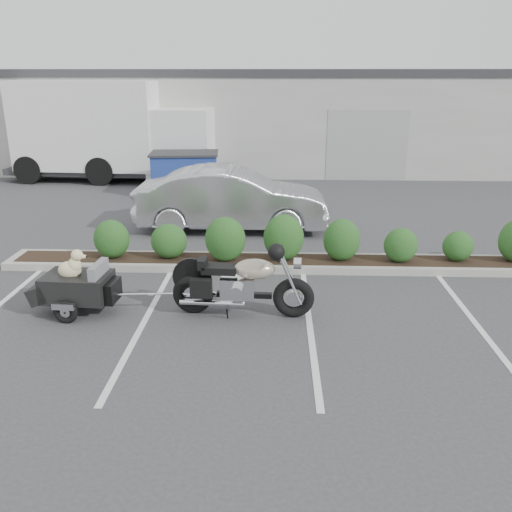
{
  "coord_description": "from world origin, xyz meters",
  "views": [
    {
      "loc": [
        0.63,
        -8.54,
        3.86
      ],
      "look_at": [
        0.29,
        0.63,
        0.75
      ],
      "focal_mm": 38.0,
      "sensor_mm": 36.0,
      "label": 1
    }
  ],
  "objects_px": {
    "dumpster": "(185,174)",
    "delivery_truck": "(114,133)",
    "motorcycle": "(242,285)",
    "sedan": "(232,199)",
    "pet_trailer": "(77,286)"
  },
  "relations": [
    {
      "from": "pet_trailer",
      "to": "delivery_truck",
      "type": "relative_size",
      "value": 0.24
    },
    {
      "from": "dumpster",
      "to": "delivery_truck",
      "type": "bearing_deg",
      "value": 131.64
    },
    {
      "from": "motorcycle",
      "to": "sedan",
      "type": "xyz_separation_m",
      "value": [
        -0.59,
        5.26,
        0.25
      ]
    },
    {
      "from": "sedan",
      "to": "dumpster",
      "type": "distance_m",
      "value": 4.43
    },
    {
      "from": "motorcycle",
      "to": "pet_trailer",
      "type": "distance_m",
      "value": 2.79
    },
    {
      "from": "delivery_truck",
      "to": "motorcycle",
      "type": "bearing_deg",
      "value": -61.82
    },
    {
      "from": "motorcycle",
      "to": "dumpster",
      "type": "height_order",
      "value": "dumpster"
    },
    {
      "from": "pet_trailer",
      "to": "dumpster",
      "type": "relative_size",
      "value": 0.83
    },
    {
      "from": "sedan",
      "to": "dumpster",
      "type": "bearing_deg",
      "value": 24.44
    },
    {
      "from": "motorcycle",
      "to": "pet_trailer",
      "type": "xyz_separation_m",
      "value": [
        -2.78,
        0.03,
        -0.07
      ]
    },
    {
      "from": "sedan",
      "to": "motorcycle",
      "type": "bearing_deg",
      "value": -174.0
    },
    {
      "from": "sedan",
      "to": "dumpster",
      "type": "xyz_separation_m",
      "value": [
        -1.86,
        4.02,
        -0.07
      ]
    },
    {
      "from": "dumpster",
      "to": "delivery_truck",
      "type": "xyz_separation_m",
      "value": [
        -3.09,
        2.89,
        1.01
      ]
    },
    {
      "from": "pet_trailer",
      "to": "delivery_truck",
      "type": "height_order",
      "value": "delivery_truck"
    },
    {
      "from": "motorcycle",
      "to": "sedan",
      "type": "relative_size",
      "value": 0.49
    }
  ]
}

